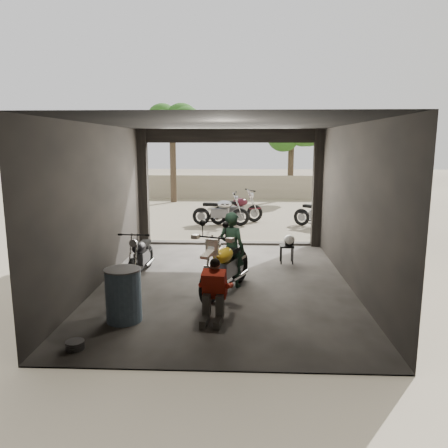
# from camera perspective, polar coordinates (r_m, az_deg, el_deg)

# --- Properties ---
(ground) EXTENTS (80.00, 80.00, 0.00)m
(ground) POSITION_cam_1_polar(r_m,az_deg,el_deg) (9.00, 0.08, -7.81)
(ground) COLOR #7A6D56
(ground) RESTS_ON ground
(garage) EXTENTS (7.00, 7.13, 3.20)m
(garage) POSITION_cam_1_polar(r_m,az_deg,el_deg) (9.22, 0.22, 0.83)
(garage) COLOR #2D2B28
(garage) RESTS_ON ground
(boundary_wall) EXTENTS (18.00, 0.30, 1.20)m
(boundary_wall) POSITION_cam_1_polar(r_m,az_deg,el_deg) (22.65, 1.55, 4.87)
(boundary_wall) COLOR gray
(boundary_wall) RESTS_ON ground
(tree_left) EXTENTS (2.20, 2.20, 5.60)m
(tree_left) POSITION_cam_1_polar(r_m,az_deg,el_deg) (21.33, -6.79, 13.56)
(tree_left) COLOR #382B1E
(tree_left) RESTS_ON ground
(tree_right) EXTENTS (2.20, 2.20, 5.00)m
(tree_right) POSITION_cam_1_polar(r_m,az_deg,el_deg) (22.68, 8.84, 12.24)
(tree_right) COLOR #382B1E
(tree_right) RESTS_ON ground
(main_bike) EXTENTS (1.40, 2.00, 1.23)m
(main_bike) POSITION_cam_1_polar(r_m,az_deg,el_deg) (8.30, 0.23, -4.96)
(main_bike) COLOR white
(main_bike) RESTS_ON ground
(left_bike) EXTENTS (0.69, 1.51, 1.00)m
(left_bike) POSITION_cam_1_polar(r_m,az_deg,el_deg) (9.62, -10.84, -3.67)
(left_bike) COLOR black
(left_bike) RESTS_ON ground
(outside_bike_a) EXTENTS (1.77, 0.83, 1.17)m
(outside_bike_a) POSITION_cam_1_polar(r_m,az_deg,el_deg) (15.12, -0.43, 1.99)
(outside_bike_a) COLOR black
(outside_bike_a) RESTS_ON ground
(outside_bike_b) EXTENTS (1.91, 1.38, 1.20)m
(outside_bike_b) POSITION_cam_1_polar(r_m,az_deg,el_deg) (15.54, 1.69, 2.26)
(outside_bike_b) COLOR #49111C
(outside_bike_b) RESTS_ON ground
(outside_bike_c) EXTENTS (1.76, 1.52, 1.13)m
(outside_bike_c) POSITION_cam_1_polar(r_m,az_deg,el_deg) (15.04, 12.36, 1.61)
(outside_bike_c) COLOR black
(outside_bike_c) RESTS_ON ground
(rider) EXTENTS (0.66, 0.58, 1.52)m
(rider) POSITION_cam_1_polar(r_m,az_deg,el_deg) (8.62, 1.01, -3.37)
(rider) COLOR #183025
(rider) RESTS_ON ground
(mechanic) EXTENTS (0.58, 0.74, 0.98)m
(mechanic) POSITION_cam_1_polar(r_m,az_deg,el_deg) (6.99, -1.42, -9.01)
(mechanic) COLOR red
(mechanic) RESTS_ON ground
(stool) EXTENTS (0.32, 0.32, 0.45)m
(stool) POSITION_cam_1_polar(r_m,az_deg,el_deg) (10.46, 8.19, -3.15)
(stool) COLOR black
(stool) RESTS_ON ground
(helmet) EXTENTS (0.33, 0.34, 0.25)m
(helmet) POSITION_cam_1_polar(r_m,az_deg,el_deg) (10.42, 8.50, -2.09)
(helmet) COLOR white
(helmet) RESTS_ON stool
(oil_drum) EXTENTS (0.68, 0.68, 0.87)m
(oil_drum) POSITION_cam_1_polar(r_m,az_deg,el_deg) (7.21, -12.99, -9.14)
(oil_drum) COLOR #4A637C
(oil_drum) RESTS_ON ground
(sign_post) EXTENTS (0.85, 0.08, 2.56)m
(sign_post) POSITION_cam_1_polar(r_m,az_deg,el_deg) (12.29, 17.03, 5.00)
(sign_post) COLOR black
(sign_post) RESTS_ON ground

